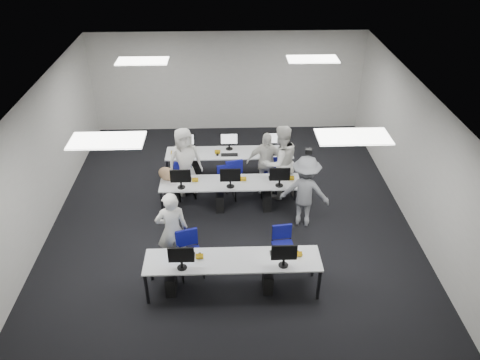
{
  "coord_description": "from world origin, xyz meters",
  "views": [
    {
      "loc": [
        -0.09,
        -8.76,
        6.48
      ],
      "look_at": [
        0.21,
        -0.14,
        1.0
      ],
      "focal_mm": 35.0,
      "sensor_mm": 36.0,
      "label": 1
    }
  ],
  "objects_px": {
    "desk_mid": "(230,184)",
    "student_1": "(280,162)",
    "chair_0": "(190,261)",
    "student_2": "(185,161)",
    "student_0": "(172,230)",
    "chair_5": "(180,179)",
    "photographer": "(305,191)",
    "chair_6": "(232,179)",
    "chair_3": "(226,189)",
    "desk_front": "(233,262)",
    "chair_2": "(186,186)",
    "student_3": "(266,163)",
    "chair_1": "(283,253)",
    "chair_7": "(279,180)",
    "chair_4": "(270,183)"
  },
  "relations": [
    {
      "from": "chair_3",
      "to": "student_2",
      "type": "relative_size",
      "value": 0.48
    },
    {
      "from": "chair_1",
      "to": "chair_3",
      "type": "xyz_separation_m",
      "value": [
        -1.1,
        2.36,
        -0.0
      ]
    },
    {
      "from": "chair_2",
      "to": "chair_6",
      "type": "relative_size",
      "value": 0.98
    },
    {
      "from": "chair_1",
      "to": "student_1",
      "type": "distance_m",
      "value": 2.53
    },
    {
      "from": "chair_3",
      "to": "photographer",
      "type": "distance_m",
      "value": 2.08
    },
    {
      "from": "student_2",
      "to": "student_3",
      "type": "xyz_separation_m",
      "value": [
        1.95,
        -0.03,
        -0.06
      ]
    },
    {
      "from": "desk_mid",
      "to": "student_1",
      "type": "xyz_separation_m",
      "value": [
        1.19,
        0.52,
        0.25
      ]
    },
    {
      "from": "chair_0",
      "to": "student_1",
      "type": "xyz_separation_m",
      "value": [
        2.01,
        2.65,
        0.64
      ]
    },
    {
      "from": "chair_7",
      "to": "photographer",
      "type": "distance_m",
      "value": 1.52
    },
    {
      "from": "chair_6",
      "to": "chair_1",
      "type": "bearing_deg",
      "value": -84.89
    },
    {
      "from": "chair_0",
      "to": "chair_2",
      "type": "bearing_deg",
      "value": 78.56
    },
    {
      "from": "desk_front",
      "to": "chair_2",
      "type": "height_order",
      "value": "chair_2"
    },
    {
      "from": "student_0",
      "to": "chair_0",
      "type": "bearing_deg",
      "value": 131.05
    },
    {
      "from": "desk_front",
      "to": "chair_0",
      "type": "bearing_deg",
      "value": 150.09
    },
    {
      "from": "desk_front",
      "to": "chair_4",
      "type": "relative_size",
      "value": 3.5
    },
    {
      "from": "chair_6",
      "to": "student_3",
      "type": "xyz_separation_m",
      "value": [
        0.81,
        -0.11,
        0.51
      ]
    },
    {
      "from": "chair_1",
      "to": "student_3",
      "type": "xyz_separation_m",
      "value": [
        -0.15,
        2.67,
        0.53
      ]
    },
    {
      "from": "chair_5",
      "to": "student_3",
      "type": "xyz_separation_m",
      "value": [
        2.11,
        -0.15,
        0.53
      ]
    },
    {
      "from": "student_1",
      "to": "chair_7",
      "type": "bearing_deg",
      "value": -120.22
    },
    {
      "from": "chair_3",
      "to": "student_2",
      "type": "bearing_deg",
      "value": 150.42
    },
    {
      "from": "student_1",
      "to": "student_2",
      "type": "height_order",
      "value": "student_1"
    },
    {
      "from": "desk_front",
      "to": "chair_4",
      "type": "distance_m",
      "value": 3.37
    },
    {
      "from": "chair_4",
      "to": "photographer",
      "type": "bearing_deg",
      "value": -56.63
    },
    {
      "from": "desk_mid",
      "to": "chair_5",
      "type": "height_order",
      "value": "chair_5"
    },
    {
      "from": "chair_5",
      "to": "photographer",
      "type": "distance_m",
      "value": 3.28
    },
    {
      "from": "chair_3",
      "to": "chair_6",
      "type": "relative_size",
      "value": 0.91
    },
    {
      "from": "chair_2",
      "to": "student_3",
      "type": "distance_m",
      "value": 2.02
    },
    {
      "from": "student_2",
      "to": "student_0",
      "type": "bearing_deg",
      "value": -115.17
    },
    {
      "from": "desk_mid",
      "to": "photographer",
      "type": "distance_m",
      "value": 1.73
    },
    {
      "from": "chair_5",
      "to": "student_3",
      "type": "bearing_deg",
      "value": -24.37
    },
    {
      "from": "chair_6",
      "to": "chair_7",
      "type": "bearing_deg",
      "value": -18.77
    },
    {
      "from": "desk_front",
      "to": "chair_5",
      "type": "xyz_separation_m",
      "value": [
        -1.24,
        3.5,
        -0.42
      ]
    },
    {
      "from": "student_2",
      "to": "desk_front",
      "type": "bearing_deg",
      "value": -96.0
    },
    {
      "from": "chair_6",
      "to": "photographer",
      "type": "relative_size",
      "value": 0.54
    },
    {
      "from": "chair_7",
      "to": "student_1",
      "type": "xyz_separation_m",
      "value": [
        -0.03,
        -0.24,
        0.66
      ]
    },
    {
      "from": "chair_5",
      "to": "chair_7",
      "type": "xyz_separation_m",
      "value": [
        2.46,
        -0.15,
        0.01
      ]
    },
    {
      "from": "chair_4",
      "to": "student_3",
      "type": "bearing_deg",
      "value": 133.91
    },
    {
      "from": "chair_3",
      "to": "chair_0",
      "type": "bearing_deg",
      "value": -116.65
    },
    {
      "from": "desk_mid",
      "to": "student_1",
      "type": "height_order",
      "value": "student_1"
    },
    {
      "from": "chair_6",
      "to": "student_2",
      "type": "distance_m",
      "value": 1.28
    },
    {
      "from": "photographer",
      "to": "chair_0",
      "type": "bearing_deg",
      "value": 46.22
    },
    {
      "from": "chair_3",
      "to": "student_1",
      "type": "bearing_deg",
      "value": -7.44
    },
    {
      "from": "desk_mid",
      "to": "chair_6",
      "type": "relative_size",
      "value": 3.55
    },
    {
      "from": "chair_5",
      "to": "photographer",
      "type": "height_order",
      "value": "photographer"
    },
    {
      "from": "chair_7",
      "to": "student_3",
      "type": "distance_m",
      "value": 0.63
    },
    {
      "from": "student_3",
      "to": "student_1",
      "type": "bearing_deg",
      "value": -32.26
    },
    {
      "from": "student_1",
      "to": "chair_1",
      "type": "bearing_deg",
      "value": 62.37
    },
    {
      "from": "desk_front",
      "to": "chair_7",
      "type": "distance_m",
      "value": 3.6
    },
    {
      "from": "student_3",
      "to": "photographer",
      "type": "bearing_deg",
      "value": -57.96
    },
    {
      "from": "student_0",
      "to": "student_3",
      "type": "relative_size",
      "value": 1.08
    }
  ]
}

